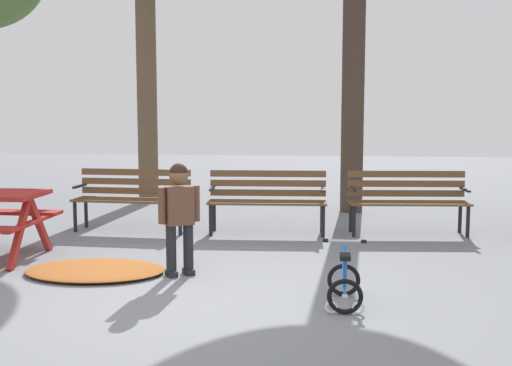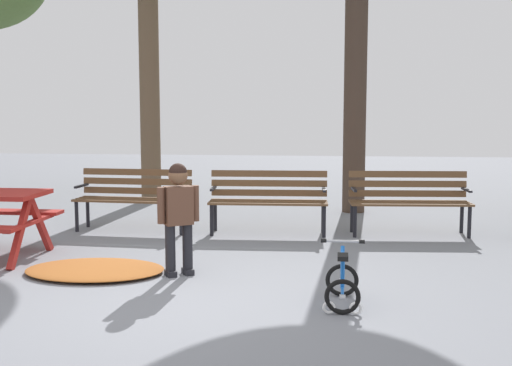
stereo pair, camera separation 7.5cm
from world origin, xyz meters
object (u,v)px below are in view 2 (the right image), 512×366
(park_bench_right, at_px, (409,197))
(kids_bicycle, at_px, (342,283))
(child_standing, at_px, (178,209))
(park_bench_far_left, at_px, (134,194))
(park_bench_left, at_px, (269,196))

(park_bench_right, bearing_deg, kids_bicycle, -106.11)
(child_standing, bearing_deg, kids_bicycle, -26.90)
(park_bench_right, bearing_deg, child_standing, -136.24)
(park_bench_right, xyz_separation_m, child_standing, (-2.60, -2.49, 0.17))
(park_bench_far_left, bearing_deg, park_bench_right, 1.94)
(park_bench_left, distance_m, child_standing, 2.45)
(park_bench_far_left, height_order, child_standing, child_standing)
(park_bench_left, bearing_deg, park_bench_right, 4.18)
(child_standing, xyz_separation_m, kids_bicycle, (1.64, -0.83, -0.48))
(kids_bicycle, bearing_deg, park_bench_right, 73.89)
(park_bench_right, distance_m, child_standing, 3.60)
(child_standing, bearing_deg, park_bench_right, 43.76)
(kids_bicycle, bearing_deg, park_bench_far_left, 131.60)
(park_bench_left, xyz_separation_m, child_standing, (-0.70, -2.35, 0.17))
(park_bench_left, height_order, child_standing, child_standing)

